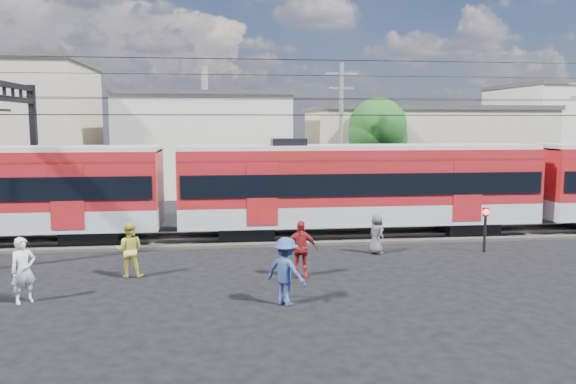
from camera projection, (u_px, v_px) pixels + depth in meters
name	position (u px, v px, depth m)	size (l,w,h in m)	color
ground	(250.00, 294.00, 17.11)	(120.00, 120.00, 0.00)	black
track_bed	(241.00, 238.00, 24.98)	(70.00, 3.40, 0.12)	#2D2823
rail_near	(241.00, 239.00, 24.23)	(70.00, 0.12, 0.12)	#59544C
rail_far	(240.00, 232.00, 25.71)	(70.00, 0.12, 0.12)	#59544C
commuter_train	(363.00, 184.00, 25.34)	(50.30, 3.08, 4.17)	black
catenary	(31.00, 123.00, 23.34)	(70.00, 9.30, 7.52)	black
building_midwest	(206.00, 142.00, 43.02)	(12.24, 12.24, 7.30)	beige
building_mideast	(420.00, 149.00, 41.99)	(16.32, 10.20, 6.30)	#BBA68F
building_east	(564.00, 134.00, 47.44)	(10.20, 10.20, 8.30)	beige
utility_pole_mid	(341.00, 134.00, 32.02)	(1.80, 0.24, 8.50)	slate
tree_near	(380.00, 130.00, 35.42)	(3.82, 3.64, 6.72)	#382619
pedestrian_a	(23.00, 270.00, 16.15)	(0.70, 0.46, 1.92)	silver
pedestrian_b	(129.00, 250.00, 18.85)	(0.91, 0.71, 1.86)	gold
pedestrian_c	(286.00, 271.00, 15.97)	(1.26, 0.73, 1.96)	navy
pedestrian_d	(300.00, 249.00, 18.82)	(1.13, 0.47, 1.93)	maroon
pedestrian_e	(377.00, 234.00, 22.20)	(0.78, 0.51, 1.59)	#4C4C51
crossing_signal	(485.00, 222.00, 22.38)	(0.26, 0.26, 1.80)	black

